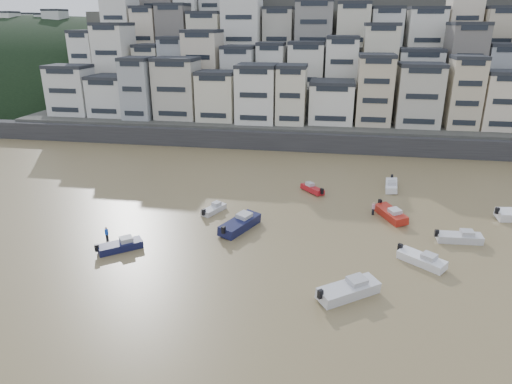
% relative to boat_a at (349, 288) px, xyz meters
% --- Properties ---
extents(sea_strip, '(340.00, 340.00, 0.00)m').
position_rel_boat_a_xyz_m(sea_strip, '(-124.30, 129.83, -0.89)').
color(sea_strip, '#4C5A6D').
rests_on(sea_strip, ground).
extents(harbor_wall, '(140.00, 3.00, 3.50)m').
position_rel_boat_a_xyz_m(harbor_wall, '(-4.30, 49.83, 0.85)').
color(harbor_wall, '#38383A').
rests_on(harbor_wall, ground).
extents(hillside, '(141.04, 66.00, 50.00)m').
position_rel_boat_a_xyz_m(hillside, '(0.43, 89.67, 12.11)').
color(hillside, '#4C4C47').
rests_on(hillside, ground).
extents(headland, '(216.00, 135.00, 53.33)m').
position_rel_boat_a_xyz_m(headland, '(-109.30, 119.83, -0.88)').
color(headland, black).
rests_on(headland, ground).
extents(boat_a, '(6.55, 5.68, 1.79)m').
position_rel_boat_a_xyz_m(boat_a, '(0.00, 0.00, 0.00)').
color(boat_a, silver).
rests_on(boat_a, ground).
extents(boat_b, '(5.31, 4.75, 1.47)m').
position_rel_boat_a_xyz_m(boat_b, '(7.53, 7.25, -0.16)').
color(boat_b, white).
rests_on(boat_b, ground).
extents(boat_c, '(4.80, 7.31, 1.90)m').
position_rel_boat_a_xyz_m(boat_c, '(-12.59, 12.40, 0.05)').
color(boat_c, '#13173D').
rests_on(boat_c, ground).
extents(boat_d, '(5.48, 2.07, 1.47)m').
position_rel_boat_a_xyz_m(boat_d, '(12.61, 13.35, -0.16)').
color(boat_d, silver).
rests_on(boat_d, ground).
extents(boat_e, '(4.29, 6.30, 1.64)m').
position_rel_boat_a_xyz_m(boat_e, '(5.63, 18.87, -0.07)').
color(boat_e, '#A91F14').
rests_on(boat_e, ground).
extents(boat_f, '(3.05, 4.52, 1.18)m').
position_rel_boat_a_xyz_m(boat_f, '(-17.02, 16.94, -0.31)').
color(boat_f, silver).
rests_on(boat_f, ground).
extents(boat_h, '(4.11, 4.34, 1.23)m').
position_rel_boat_a_xyz_m(boat_h, '(-4.71, 26.82, -0.28)').
color(boat_h, '#AD151C').
rests_on(boat_h, ground).
extents(boat_i, '(2.44, 5.82, 1.54)m').
position_rel_boat_a_xyz_m(boat_i, '(6.86, 30.03, -0.13)').
color(boat_i, white).
rests_on(boat_i, ground).
extents(boat_j, '(5.08, 4.57, 1.41)m').
position_rel_boat_a_xyz_m(boat_j, '(-24.38, 4.91, -0.19)').
color(boat_j, '#14173E').
rests_on(boat_j, ground).
extents(person_blue, '(0.44, 0.44, 1.74)m').
position_rel_boat_a_xyz_m(person_blue, '(-26.87, 6.79, -0.03)').
color(person_blue, blue).
rests_on(person_blue, ground).
extents(person_pink, '(0.44, 0.44, 1.74)m').
position_rel_boat_a_xyz_m(person_pink, '(3.49, 19.64, -0.03)').
color(person_pink, '#BE8697').
rests_on(person_pink, ground).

